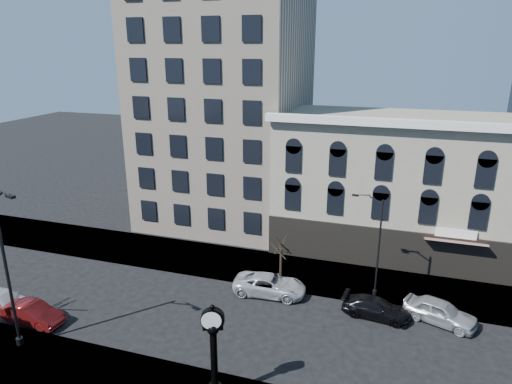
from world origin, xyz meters
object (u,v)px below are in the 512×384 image
(street_lamp_near, at_px, (6,229))
(car_near_a, at_px, (2,300))
(car_near_b, at_px, (33,313))
(street_clock, at_px, (214,357))

(street_lamp_near, xyz_separation_m, car_near_a, (-4.97, 3.06, -7.19))
(car_near_a, relative_size, car_near_b, 1.06)
(street_lamp_near, bearing_deg, car_near_a, 164.35)
(car_near_b, bearing_deg, street_lamp_near, -141.10)
(street_clock, xyz_separation_m, car_near_b, (-14.26, 2.66, -1.90))
(street_clock, relative_size, car_near_b, 1.27)
(street_lamp_near, height_order, car_near_a, street_lamp_near)
(street_clock, bearing_deg, car_near_a, 149.66)
(street_clock, bearing_deg, car_near_b, 149.61)
(street_lamp_near, distance_m, car_near_a, 9.26)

